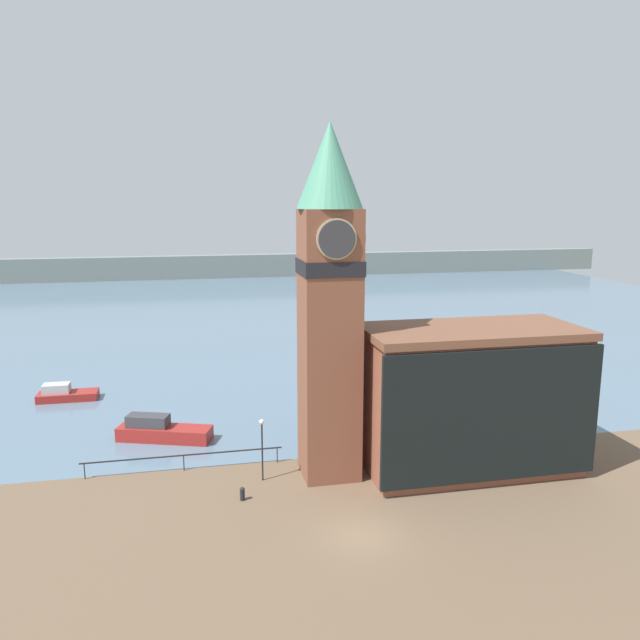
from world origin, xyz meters
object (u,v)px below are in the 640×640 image
Objects in this scene: clock_tower at (330,295)px; mooring_bollard_near at (242,493)px; boat_near at (161,431)px; boat_far at (65,394)px; pier_building at (470,399)px; lamp_post at (262,438)px.

clock_tower is 12.82m from mooring_bollard_near.
clock_tower is at bearing -17.63° from boat_near.
boat_far is at bearing 122.04° from mooring_bollard_near.
boat_near is at bearing 155.63° from pier_building.
pier_building is (9.11, -0.99, -6.88)m from clock_tower.
clock_tower is 5.43× the size of lamp_post.
lamp_post is at bearing -51.66° from boat_far.
boat_near is at bearing 128.38° from lamp_post.
clock_tower reaches higher than lamp_post.
pier_building reaches higher than lamp_post.
pier_building reaches higher than boat_near.
lamp_post is (-4.31, -0.14, -8.80)m from clock_tower.
boat_near is at bearing 143.33° from clock_tower.
lamp_post is (-13.42, 0.84, -1.91)m from pier_building.
clock_tower reaches higher than mooring_bollard_near.
mooring_bollard_near is (13.62, -21.76, -0.10)m from boat_far.
clock_tower is 11.46m from pier_building.
boat_near is 11.67m from mooring_bollard_near.
pier_building is at bearing -6.17° from clock_tower.
boat_near reaches higher than mooring_bollard_near.
boat_far is (-8.62, 11.22, -0.15)m from boat_near.
pier_building is at bearing -34.92° from boat_far.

